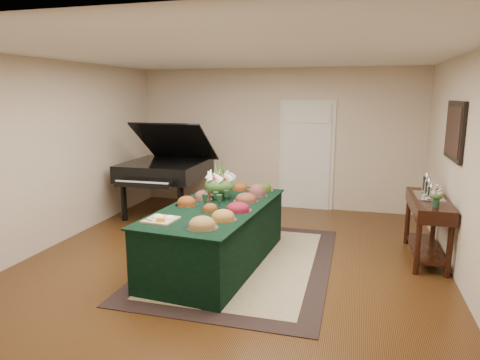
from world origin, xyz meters
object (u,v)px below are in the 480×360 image
(mahogany_sideboard, at_px, (428,212))
(floral_centerpiece, at_px, (220,181))
(grand_piano, at_px, (166,169))
(buffet_table, at_px, (217,235))

(mahogany_sideboard, bearing_deg, floral_centerpiece, -168.58)
(floral_centerpiece, relative_size, mahogany_sideboard, 0.31)
(grand_piano, height_order, mahogany_sideboard, grand_piano)
(grand_piano, bearing_deg, buffet_table, -50.85)
(floral_centerpiece, relative_size, grand_piano, 0.25)
(floral_centerpiece, height_order, grand_piano, grand_piano)
(floral_centerpiece, xyz_separation_m, grand_piano, (-1.59, 1.67, -0.18))
(grand_piano, relative_size, mahogany_sideboard, 1.25)
(floral_centerpiece, bearing_deg, grand_piano, 133.67)
(mahogany_sideboard, bearing_deg, grand_piano, 165.64)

